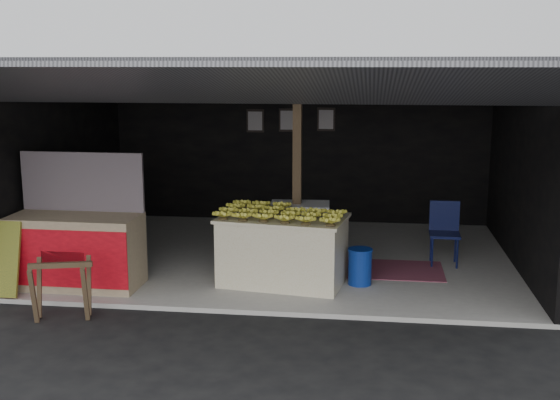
# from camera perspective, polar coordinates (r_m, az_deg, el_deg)

# --- Properties ---
(ground) EXTENTS (80.00, 80.00, 0.00)m
(ground) POSITION_cam_1_polar(r_m,az_deg,el_deg) (8.46, -2.09, -9.35)
(ground) COLOR black
(ground) RESTS_ON ground
(concrete_slab) EXTENTS (7.00, 5.00, 0.06)m
(concrete_slab) POSITION_cam_1_polar(r_m,az_deg,el_deg) (10.81, 0.13, -4.62)
(concrete_slab) COLOR gray
(concrete_slab) RESTS_ON ground
(shophouse) EXTENTS (7.40, 7.29, 3.02)m
(shophouse) POSITION_cam_1_polar(r_m,az_deg,el_deg) (10.75, 0.36, 6.52)
(shophouse) COLOR black
(shophouse) RESTS_ON ground
(banana_table) EXTENTS (1.77, 1.24, 0.91)m
(banana_table) POSITION_cam_1_polar(r_m,az_deg,el_deg) (9.33, 0.24, -4.07)
(banana_table) COLOR silver
(banana_table) RESTS_ON concrete_slab
(banana_pile) EXTENTS (1.63, 1.12, 0.18)m
(banana_pile) POSITION_cam_1_polar(r_m,az_deg,el_deg) (9.20, 0.25, -0.82)
(banana_pile) COLOR yellow
(banana_pile) RESTS_ON banana_table
(white_crate) EXTENTS (0.87, 0.62, 0.93)m
(white_crate) POSITION_cam_1_polar(r_m,az_deg,el_deg) (10.07, 1.61, -2.88)
(white_crate) COLOR white
(white_crate) RESTS_ON concrete_slab
(neighbor_stall) EXTENTS (1.69, 0.77, 1.74)m
(neighbor_stall) POSITION_cam_1_polar(r_m,az_deg,el_deg) (9.58, -16.25, -3.72)
(neighbor_stall) COLOR #998466
(neighbor_stall) RESTS_ON concrete_slab
(sawhorse) EXTENTS (0.76, 0.75, 0.69)m
(sawhorse) POSITION_cam_1_polar(r_m,az_deg,el_deg) (8.56, -17.34, -6.53)
(sawhorse) COLOR #4C3A26
(sawhorse) RESTS_ON ground
(water_barrel) EXTENTS (0.31, 0.31, 0.46)m
(water_barrel) POSITION_cam_1_polar(r_m,az_deg,el_deg) (9.39, 6.51, -5.48)
(water_barrel) COLOR navy
(water_barrel) RESTS_ON concrete_slab
(plastic_chair) EXTENTS (0.44, 0.44, 0.91)m
(plastic_chair) POSITION_cam_1_polar(r_m,az_deg,el_deg) (10.51, 13.22, -2.17)
(plastic_chair) COLOR #090E33
(plastic_chair) RESTS_ON concrete_slab
(magenta_rug) EXTENTS (1.50, 1.01, 0.01)m
(magenta_rug) POSITION_cam_1_polar(r_m,az_deg,el_deg) (10.14, 8.91, -5.61)
(magenta_rug) COLOR maroon
(magenta_rug) RESTS_ON concrete_slab
(picture_frames) EXTENTS (1.62, 0.04, 0.46)m
(picture_frames) POSITION_cam_1_polar(r_m,az_deg,el_deg) (12.84, 0.78, 6.51)
(picture_frames) COLOR black
(picture_frames) RESTS_ON shophouse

